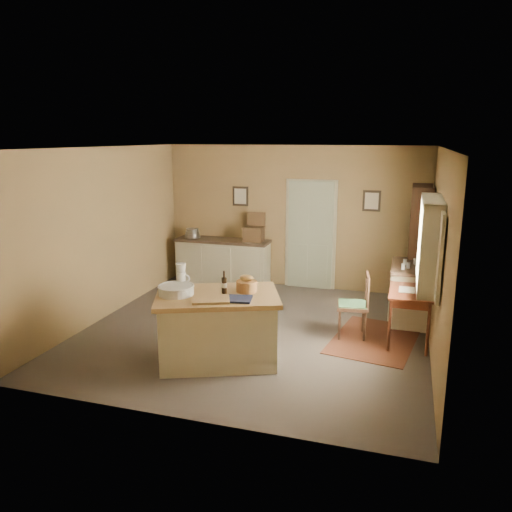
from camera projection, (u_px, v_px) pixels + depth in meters
The scene contains 16 objects.
ground at pixel (254, 331), 7.50m from camera, with size 5.00×5.00×0.00m, color #4D423B.
wall_back at pixel (293, 217), 9.51m from camera, with size 5.00×0.10×2.70m, color olive.
wall_front at pixel (179, 295), 4.86m from camera, with size 5.00×0.10×2.70m, color olive.
wall_left at pixel (104, 234), 7.89m from camera, with size 0.10×5.00×2.70m, color olive.
wall_right at pixel (438, 255), 6.47m from camera, with size 0.10×5.00×2.70m, color olive.
ceiling at pixel (254, 148), 6.87m from camera, with size 5.00×5.00×0.00m, color silver.
door at pixel (310, 234), 9.45m from camera, with size 0.97×0.06×2.11m, color #A0A78A.
framed_prints at pixel (304, 198), 9.34m from camera, with size 2.82×0.02×0.38m.
window at pixel (434, 243), 6.26m from camera, with size 0.25×1.99×1.12m.
work_island at pixel (217, 326), 6.40m from camera, with size 1.80×1.50×1.20m.
sideboard at pixel (223, 260), 9.80m from camera, with size 1.85×0.53×1.18m.
rug at pixel (374, 339), 7.18m from camera, with size 1.10×1.60×0.01m, color #4E2211.
writing_desk at pixel (410, 297), 6.97m from camera, with size 0.57×0.94×0.82m.
desk_chair at pixel (352, 306), 7.21m from camera, with size 0.44×0.44×0.93m, color black, non-canonical shape.
right_cabinet at pixel (410, 292), 7.86m from camera, with size 0.60×1.08×0.99m.
shelving_unit at pixel (422, 247), 8.44m from camera, with size 0.35×0.93×2.07m.
Camera 1 is at (2.08, -6.71, 2.85)m, focal length 35.00 mm.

